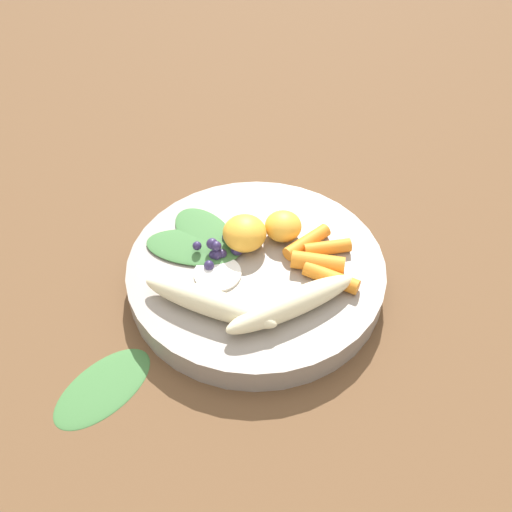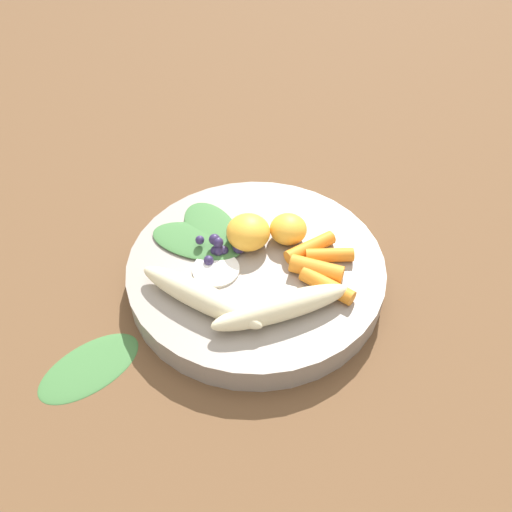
{
  "view_description": "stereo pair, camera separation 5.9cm",
  "coord_description": "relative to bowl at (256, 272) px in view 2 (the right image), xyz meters",
  "views": [
    {
      "loc": [
        0.08,
        0.41,
        0.47
      ],
      "look_at": [
        0.0,
        0.0,
        0.04
      ],
      "focal_mm": 38.62,
      "sensor_mm": 36.0,
      "label": 1
    },
    {
      "loc": [
        0.02,
        0.41,
        0.47
      ],
      "look_at": [
        0.0,
        0.0,
        0.04
      ],
      "focal_mm": 38.62,
      "sensor_mm": 36.0,
      "label": 2
    }
  ],
  "objects": [
    {
      "name": "blueberry_pile",
      "position": [
        0.04,
        -0.02,
        0.02
      ],
      "size": [
        0.06,
        0.05,
        0.02
      ],
      "color": "#2D234C",
      "rests_on": "bowl"
    },
    {
      "name": "carrot_mid_left",
      "position": [
        -0.06,
        0.02,
        0.03
      ],
      "size": [
        0.06,
        0.04,
        0.02
      ],
      "primitive_type": "cylinder",
      "rotation": [
        0.0,
        1.57,
        2.76
      ],
      "color": "orange",
      "rests_on": "bowl"
    },
    {
      "name": "coconut_shred_patch",
      "position": [
        0.04,
        0.01,
        0.02
      ],
      "size": [
        0.05,
        0.05,
        0.0
      ],
      "primitive_type": "cylinder",
      "color": "white",
      "rests_on": "bowl"
    },
    {
      "name": "carrot_front",
      "position": [
        -0.07,
        0.04,
        0.02
      ],
      "size": [
        0.06,
        0.05,
        0.02
      ],
      "primitive_type": "cylinder",
      "rotation": [
        0.0,
        1.57,
        2.46
      ],
      "color": "orange",
      "rests_on": "bowl"
    },
    {
      "name": "orange_segment_far",
      "position": [
        -0.04,
        -0.03,
        0.03
      ],
      "size": [
        0.04,
        0.04,
        0.03
      ],
      "primitive_type": "ellipsoid",
      "color": "#F4A833",
      "rests_on": "bowl"
    },
    {
      "name": "banana_peeled_left",
      "position": [
        -0.02,
        0.07,
        0.03
      ],
      "size": [
        0.15,
        0.07,
        0.03
      ],
      "primitive_type": "ellipsoid",
      "rotation": [
        0.0,
        0.0,
        3.44
      ],
      "color": "beige",
      "rests_on": "bowl"
    },
    {
      "name": "kale_leaf_right",
      "position": [
        0.07,
        -0.03,
        0.02
      ],
      "size": [
        0.12,
        0.09,
        0.01
      ],
      "primitive_type": "ellipsoid",
      "rotation": [
        0.0,
        0.0,
        5.9
      ],
      "color": "#3D7038",
      "rests_on": "bowl"
    },
    {
      "name": "orange_segment_near",
      "position": [
        0.01,
        -0.03,
        0.03
      ],
      "size": [
        0.05,
        0.05,
        0.04
      ],
      "primitive_type": "ellipsoid",
      "color": "#F4A833",
      "rests_on": "bowl"
    },
    {
      "name": "bowl",
      "position": [
        0.0,
        0.0,
        0.0
      ],
      "size": [
        0.28,
        0.28,
        0.03
      ],
      "primitive_type": "cylinder",
      "color": "gray",
      "rests_on": "ground_plane"
    },
    {
      "name": "kale_leaf_stray",
      "position": [
        0.17,
        0.11,
        -0.01
      ],
      "size": [
        0.12,
        0.11,
        0.01
      ],
      "primitive_type": "ellipsoid",
      "rotation": [
        0.0,
        0.0,
        0.66
      ],
      "color": "#3D7038",
      "rests_on": "ground_plane"
    },
    {
      "name": "banana_peeled_right",
      "position": [
        0.06,
        0.06,
        0.03
      ],
      "size": [
        0.14,
        0.1,
        0.03
      ],
      "primitive_type": "ellipsoid",
      "rotation": [
        0.0,
        0.0,
        2.55
      ],
      "color": "beige",
      "rests_on": "bowl"
    },
    {
      "name": "kale_leaf_left",
      "position": [
        0.05,
        -0.06,
        0.02
      ],
      "size": [
        0.09,
        0.11,
        0.01
      ],
      "primitive_type": "ellipsoid",
      "rotation": [
        0.0,
        0.0,
        5.15
      ],
      "color": "#3D7038",
      "rests_on": "bowl"
    },
    {
      "name": "carrot_mid_right",
      "position": [
        -0.08,
        0.0,
        0.02
      ],
      "size": [
        0.05,
        0.02,
        0.02
      ],
      "primitive_type": "cylinder",
      "rotation": [
        0.0,
        1.57,
        3.13
      ],
      "color": "orange",
      "rests_on": "bowl"
    },
    {
      "name": "carrot_rear",
      "position": [
        -0.06,
        -0.01,
        0.02
      ],
      "size": [
        0.06,
        0.04,
        0.02
      ],
      "primitive_type": "cylinder",
      "rotation": [
        0.0,
        1.57,
        3.67
      ],
      "color": "orange",
      "rests_on": "bowl"
    },
    {
      "name": "ground_plane",
      "position": [
        0.0,
        0.0,
        -0.02
      ],
      "size": [
        2.4,
        2.4,
        0.0
      ],
      "primitive_type": "plane",
      "color": "brown"
    }
  ]
}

